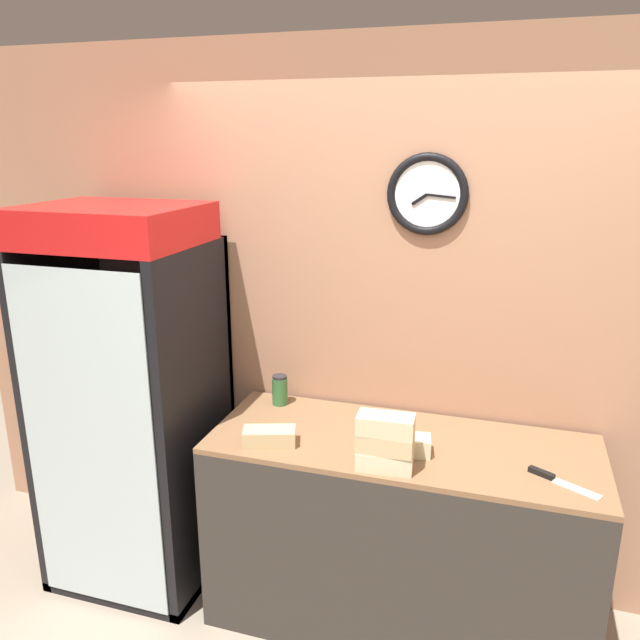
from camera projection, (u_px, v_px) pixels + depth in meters
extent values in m
cube|color=#AD7A5B|center=(419.00, 330.00, 3.02)|extent=(5.20, 0.06, 2.70)
torus|color=black|center=(427.00, 194.00, 2.79)|extent=(0.37, 0.04, 0.37)
cylinder|color=white|center=(427.00, 194.00, 2.79)|extent=(0.30, 0.01, 0.30)
cube|color=black|center=(419.00, 199.00, 2.80)|extent=(0.07, 0.01, 0.06)
cube|color=black|center=(441.00, 196.00, 2.76)|extent=(0.13, 0.01, 0.02)
cube|color=#332D28|center=(398.00, 534.00, 2.92)|extent=(1.73, 0.67, 0.91)
cube|color=brown|center=(402.00, 444.00, 2.79)|extent=(1.73, 0.67, 0.02)
cube|color=black|center=(168.00, 391.00, 3.48)|extent=(0.79, 0.04, 1.77)
cube|color=black|center=(73.00, 406.00, 3.28)|extent=(0.05, 0.71, 1.77)
cube|color=black|center=(199.00, 425.00, 3.07)|extent=(0.05, 0.71, 1.77)
cube|color=black|center=(147.00, 559.00, 3.42)|extent=(0.79, 0.71, 0.05)
cube|color=white|center=(166.00, 393.00, 3.45)|extent=(0.69, 0.02, 1.67)
cube|color=silver|center=(89.00, 448.00, 2.84)|extent=(0.69, 0.01, 1.67)
cube|color=red|center=(112.00, 225.00, 2.86)|extent=(0.79, 0.64, 0.18)
cube|color=silver|center=(138.00, 485.00, 3.26)|extent=(0.67, 0.59, 0.01)
cube|color=silver|center=(132.00, 415.00, 3.15)|extent=(0.67, 0.59, 0.01)
cube|color=silver|center=(125.00, 341.00, 3.04)|extent=(0.67, 0.59, 0.01)
cylinder|color=#5B2D19|center=(149.00, 506.00, 2.95)|extent=(0.07, 0.07, 0.13)
cylinder|color=#5B2D19|center=(148.00, 489.00, 2.93)|extent=(0.03, 0.03, 0.05)
cylinder|color=navy|center=(100.00, 343.00, 2.78)|extent=(0.08, 0.08, 0.13)
cylinder|color=navy|center=(98.00, 323.00, 2.75)|extent=(0.03, 0.03, 0.06)
cylinder|color=navy|center=(86.00, 491.00, 3.04)|extent=(0.06, 0.06, 0.17)
cylinder|color=navy|center=(84.00, 470.00, 3.01)|extent=(0.02, 0.02, 0.07)
cylinder|color=#2D6B38|center=(69.00, 340.00, 2.83)|extent=(0.08, 0.08, 0.13)
cylinder|color=#2D6B38|center=(67.00, 320.00, 2.80)|extent=(0.03, 0.03, 0.06)
cylinder|color=#5B2D19|center=(72.00, 418.00, 2.95)|extent=(0.08, 0.08, 0.13)
cylinder|color=#5B2D19|center=(70.00, 399.00, 2.92)|extent=(0.03, 0.03, 0.06)
cylinder|color=#B2231E|center=(104.00, 498.00, 3.03)|extent=(0.07, 0.07, 0.11)
cylinder|color=#B2231E|center=(102.00, 484.00, 3.00)|extent=(0.03, 0.03, 0.05)
cylinder|color=orange|center=(101.00, 422.00, 2.89)|extent=(0.06, 0.06, 0.15)
cylinder|color=orange|center=(99.00, 401.00, 2.86)|extent=(0.02, 0.02, 0.06)
cube|color=beige|center=(385.00, 460.00, 2.55)|extent=(0.24, 0.13, 0.08)
cube|color=tan|center=(385.00, 442.00, 2.53)|extent=(0.23, 0.12, 0.08)
cube|color=beige|center=(386.00, 425.00, 2.50)|extent=(0.24, 0.13, 0.08)
cube|color=tan|center=(269.00, 437.00, 2.75)|extent=(0.25, 0.17, 0.07)
cube|color=beige|center=(403.00, 445.00, 2.68)|extent=(0.25, 0.14, 0.08)
cube|color=silver|center=(577.00, 489.00, 2.41)|extent=(0.18, 0.13, 0.00)
cube|color=black|center=(541.00, 473.00, 2.51)|extent=(0.11, 0.07, 0.02)
cylinder|color=#336B38|center=(280.00, 391.00, 3.16)|extent=(0.08, 0.08, 0.14)
cylinder|color=#262628|center=(280.00, 377.00, 3.14)|extent=(0.07, 0.07, 0.01)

